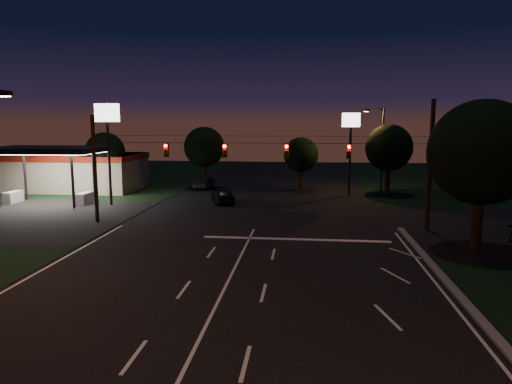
# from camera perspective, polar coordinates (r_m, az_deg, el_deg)

# --- Properties ---
(ground) EXTENTS (140.00, 140.00, 0.00)m
(ground) POSITION_cam_1_polar(r_m,az_deg,el_deg) (19.01, -5.23, -14.37)
(ground) COLOR black
(ground) RESTS_ON ground
(cross_street_left) EXTENTS (20.00, 16.00, 0.02)m
(cross_street_left) POSITION_cam_1_polar(r_m,az_deg,el_deg) (41.34, -28.65, -2.76)
(cross_street_left) COLOR black
(cross_street_left) RESTS_ON ground
(stop_bar) EXTENTS (12.00, 0.50, 0.01)m
(stop_bar) POSITION_cam_1_polar(r_m,az_deg,el_deg) (29.59, 5.00, -5.90)
(stop_bar) COLOR silver
(stop_bar) RESTS_ON ground
(utility_pole_right) EXTENTS (0.30, 0.30, 9.00)m
(utility_pole_right) POSITION_cam_1_polar(r_m,az_deg,el_deg) (34.04, 20.52, -4.50)
(utility_pole_right) COLOR black
(utility_pole_right) RESTS_ON ground
(utility_pole_left) EXTENTS (0.28, 0.28, 8.00)m
(utility_pole_left) POSITION_cam_1_polar(r_m,az_deg,el_deg) (36.48, -19.18, -3.58)
(utility_pole_left) COLOR black
(utility_pole_left) RESTS_ON ground
(signal_span) EXTENTS (24.00, 0.40, 1.56)m
(signal_span) POSITION_cam_1_polar(r_m,az_deg,el_deg) (32.35, -0.06, 5.25)
(signal_span) COLOR black
(signal_span) RESTS_ON ground
(gas_station) EXTENTS (14.20, 16.10, 5.25)m
(gas_station) POSITION_cam_1_polar(r_m,az_deg,el_deg) (54.14, -21.79, 2.70)
(gas_station) COLOR gray
(gas_station) RESTS_ON ground
(pole_sign_left_near) EXTENTS (2.20, 0.30, 9.10)m
(pole_sign_left_near) POSITION_cam_1_polar(r_m,az_deg,el_deg) (42.91, -18.05, 7.64)
(pole_sign_left_near) COLOR black
(pole_sign_left_near) RESTS_ON ground
(pole_sign_right) EXTENTS (1.80, 0.30, 8.40)m
(pole_sign_right) POSITION_cam_1_polar(r_m,az_deg,el_deg) (47.36, 11.75, 7.04)
(pole_sign_right) COLOR black
(pole_sign_right) RESTS_ON ground
(street_light_right_far) EXTENTS (2.20, 0.35, 9.00)m
(street_light_right_far) POSITION_cam_1_polar(r_m,az_deg,el_deg) (49.77, 15.23, 5.84)
(street_light_right_far) COLOR black
(street_light_right_far) RESTS_ON ground
(tree_right_near) EXTENTS (6.00, 6.00, 8.76)m
(tree_right_near) POSITION_cam_1_polar(r_m,az_deg,el_deg) (29.11, 26.35, 4.32)
(tree_right_near) COLOR black
(tree_right_near) RESTS_ON ground
(tree_far_a) EXTENTS (4.20, 4.20, 6.42)m
(tree_far_a) POSITION_cam_1_polar(r_m,az_deg,el_deg) (52.03, -18.26, 4.73)
(tree_far_a) COLOR black
(tree_far_a) RESTS_ON ground
(tree_far_b) EXTENTS (4.60, 4.60, 6.98)m
(tree_far_b) POSITION_cam_1_polar(r_m,az_deg,el_deg) (52.62, -6.43, 5.54)
(tree_far_b) COLOR black
(tree_far_b) RESTS_ON ground
(tree_far_c) EXTENTS (3.80, 3.80, 5.86)m
(tree_far_c) POSITION_cam_1_polar(r_m,az_deg,el_deg) (50.37, 5.66, 4.60)
(tree_far_c) COLOR black
(tree_far_c) RESTS_ON ground
(tree_far_d) EXTENTS (4.80, 4.80, 7.30)m
(tree_far_d) POSITION_cam_1_polar(r_m,az_deg,el_deg) (49.07, 16.27, 5.28)
(tree_far_d) COLOR black
(tree_far_d) RESTS_ON ground
(tree_far_e) EXTENTS (4.00, 4.00, 6.18)m
(tree_far_e) POSITION_cam_1_polar(r_m,az_deg,el_deg) (49.19, 25.87, 3.93)
(tree_far_e) COLOR black
(tree_far_e) RESTS_ON ground
(car_oncoming_a) EXTENTS (3.13, 4.72, 1.49)m
(car_oncoming_a) POSITION_cam_1_polar(r_m,az_deg,el_deg) (42.58, -4.15, -0.39)
(car_oncoming_a) COLOR black
(car_oncoming_a) RESTS_ON ground
(car_oncoming_b) EXTENTS (1.70, 4.23, 1.37)m
(car_oncoming_b) POSITION_cam_1_polar(r_m,az_deg,el_deg) (52.22, -6.44, 1.19)
(car_oncoming_b) COLOR black
(car_oncoming_b) RESTS_ON ground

